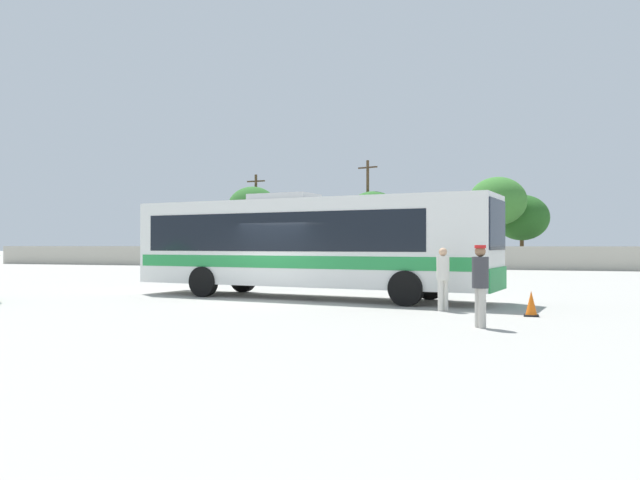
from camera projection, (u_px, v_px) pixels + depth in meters
name	position (u px, v px, depth m)	size (l,w,h in m)	color
ground_plane	(352.00, 283.00, 29.24)	(300.00, 300.00, 0.00)	#A3A099
perimeter_wall	(418.00, 257.00, 47.24)	(80.00, 0.30, 1.70)	#B2AD9E
coach_bus_white_green	(304.00, 242.00, 20.91)	(12.74, 4.33, 3.53)	white
attendant_by_bus_door	(443.00, 275.00, 16.72)	(0.49, 0.49, 1.71)	silver
passenger_waiting_on_apron	(480.00, 281.00, 13.30)	(0.49, 0.49, 1.78)	#B7B2A8
parked_car_leftmost_white	(284.00, 259.00, 47.39)	(4.35, 2.18, 1.41)	silver
parked_car_second_dark_blue	(358.00, 259.00, 44.53)	(4.48, 2.05, 1.50)	navy
utility_pole_near	(368.00, 211.00, 52.01)	(1.77, 0.60, 8.92)	#4C3823
utility_pole_far	(256.00, 218.00, 55.66)	(1.80, 0.31, 8.14)	#4C3823
roadside_tree_left	(253.00, 208.00, 54.95)	(4.45, 4.45, 6.98)	brown
roadside_tree_midleft	(373.00, 215.00, 51.44)	(4.61, 4.61, 6.26)	brown
roadside_tree_midright	(522.00, 218.00, 51.23)	(4.44, 4.44, 5.96)	brown
roadside_tree_right	(498.00, 201.00, 49.34)	(4.55, 4.55, 7.22)	brown
traffic_cone_on_apron	(531.00, 304.00, 15.45)	(0.36, 0.36, 0.64)	black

